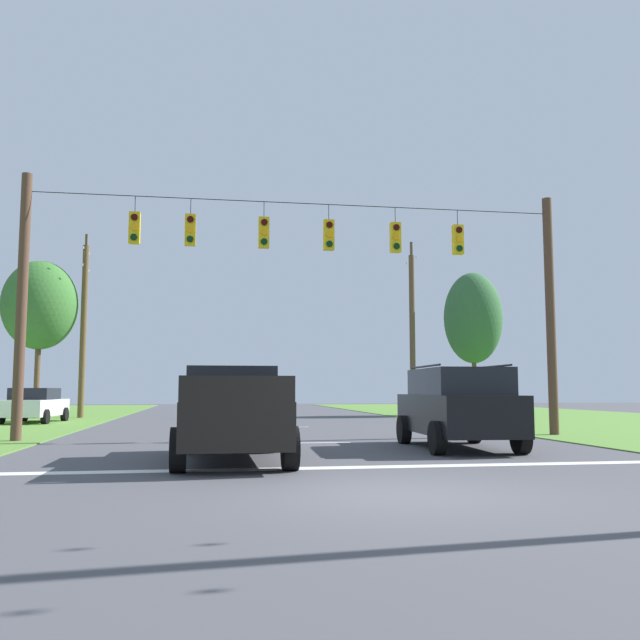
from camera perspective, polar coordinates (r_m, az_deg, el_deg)
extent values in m
plane|color=#47474C|center=(10.01, 6.55, -14.18)|extent=(120.00, 120.00, 0.00)
cube|color=white|center=(13.21, 2.54, -12.13)|extent=(13.56, 0.45, 0.01)
cube|color=white|center=(19.10, -1.20, -10.17)|extent=(2.50, 0.15, 0.01)
cube|color=white|center=(26.97, -3.60, -8.87)|extent=(2.50, 0.15, 0.01)
cube|color=white|center=(32.47, -4.58, -8.33)|extent=(2.50, 0.15, 0.01)
cube|color=white|center=(39.23, -5.40, -7.88)|extent=(2.50, 0.15, 0.01)
cylinder|color=brown|center=(21.39, -23.54, 1.14)|extent=(0.30, 0.30, 7.73)
cylinder|color=brown|center=(23.43, 18.60, 0.40)|extent=(0.30, 0.30, 7.73)
cylinder|color=black|center=(21.56, -1.44, 9.66)|extent=(16.23, 0.02, 0.02)
cylinder|color=black|center=(21.42, -15.10, 9.27)|extent=(0.02, 0.02, 0.50)
cube|color=yellow|center=(21.25, -15.15, 7.39)|extent=(0.32, 0.24, 0.95)
cylinder|color=#310503|center=(21.18, -15.17, 8.25)|extent=(0.20, 0.04, 0.20)
cylinder|color=orange|center=(21.11, -15.19, 7.46)|extent=(0.20, 0.04, 0.20)
cylinder|color=black|center=(21.05, -15.22, 6.66)|extent=(0.20, 0.04, 0.20)
cylinder|color=black|center=(21.32, -10.69, 9.25)|extent=(0.02, 0.02, 0.50)
cube|color=yellow|center=(21.14, -10.72, 7.35)|extent=(0.32, 0.24, 0.95)
cylinder|color=#310503|center=(21.07, -10.72, 8.22)|extent=(0.20, 0.04, 0.20)
cylinder|color=orange|center=(21.00, -10.73, 7.43)|extent=(0.20, 0.04, 0.20)
cylinder|color=black|center=(20.94, -10.75, 6.63)|extent=(0.20, 0.04, 0.20)
cylinder|color=black|center=(21.37, -4.67, 9.13)|extent=(0.02, 0.02, 0.50)
cube|color=yellow|center=(21.19, -4.69, 7.24)|extent=(0.32, 0.24, 0.95)
cylinder|color=#310503|center=(21.13, -4.65, 8.10)|extent=(0.20, 0.04, 0.20)
cylinder|color=orange|center=(21.06, -4.66, 7.31)|extent=(0.20, 0.04, 0.20)
cylinder|color=black|center=(20.99, -4.67, 6.51)|extent=(0.20, 0.04, 0.20)
cylinder|color=black|center=(21.61, 0.73, 8.94)|extent=(0.02, 0.02, 0.50)
cube|color=yellow|center=(21.44, 0.73, 7.07)|extent=(0.32, 0.24, 0.95)
cylinder|color=#310503|center=(21.38, 0.80, 7.92)|extent=(0.20, 0.04, 0.20)
cylinder|color=orange|center=(21.31, 0.80, 7.13)|extent=(0.20, 0.04, 0.20)
cylinder|color=black|center=(21.24, 0.80, 6.35)|extent=(0.20, 0.04, 0.20)
cylinder|color=black|center=(22.07, 6.26, 8.66)|extent=(0.02, 0.02, 0.50)
cube|color=yellow|center=(21.91, 6.28, 6.82)|extent=(0.32, 0.24, 0.95)
cylinder|color=#310503|center=(21.84, 6.37, 7.66)|extent=(0.20, 0.04, 0.20)
cylinder|color=orange|center=(21.77, 6.38, 6.89)|extent=(0.20, 0.04, 0.20)
cylinder|color=black|center=(21.71, 6.39, 6.12)|extent=(0.20, 0.04, 0.20)
cylinder|color=black|center=(22.70, 11.34, 8.33)|extent=(0.02, 0.02, 0.50)
cube|color=yellow|center=(22.54, 11.38, 6.55)|extent=(0.32, 0.24, 0.95)
cylinder|color=#310503|center=(22.47, 11.49, 7.36)|extent=(0.20, 0.04, 0.20)
cylinder|color=orange|center=(22.41, 11.50, 6.61)|extent=(0.20, 0.04, 0.20)
cylinder|color=black|center=(22.35, 11.52, 5.86)|extent=(0.20, 0.04, 0.20)
cube|color=black|center=(14.43, -7.37, -8.28)|extent=(2.01, 5.40, 0.85)
cube|color=black|center=(15.06, -7.42, -5.22)|extent=(1.85, 1.90, 0.70)
cube|color=black|center=(13.06, -11.26, -5.64)|extent=(0.11, 2.38, 0.45)
cube|color=black|center=(13.14, -2.99, -5.74)|extent=(0.11, 2.38, 0.45)
cube|color=black|center=(11.77, -6.86, -5.70)|extent=(1.96, 0.10, 0.45)
cylinder|color=black|center=(16.28, -11.19, -9.43)|extent=(0.28, 0.80, 0.80)
cylinder|color=black|center=(16.35, -4.07, -9.50)|extent=(0.28, 0.80, 0.80)
cylinder|color=black|center=(12.62, -11.70, -10.51)|extent=(0.28, 0.80, 0.80)
cylinder|color=black|center=(12.71, -2.50, -10.59)|extent=(0.28, 0.80, 0.80)
cube|color=black|center=(17.63, 11.30, -7.65)|extent=(2.20, 4.90, 0.95)
cube|color=black|center=(17.48, 11.40, -5.05)|extent=(1.97, 3.29, 0.65)
cylinder|color=black|center=(17.25, 8.67, -3.84)|extent=(0.20, 2.72, 0.05)
cylinder|color=black|center=(17.76, 13.99, -3.79)|extent=(0.20, 2.72, 0.05)
cylinder|color=black|center=(18.97, 6.99, -9.02)|extent=(0.30, 0.77, 0.76)
cylinder|color=black|center=(19.50, 12.64, -8.83)|extent=(0.30, 0.77, 0.76)
cylinder|color=black|center=(15.81, 9.71, -9.64)|extent=(0.30, 0.77, 0.76)
cylinder|color=black|center=(16.45, 16.35, -9.34)|extent=(0.30, 0.77, 0.76)
cube|color=silver|center=(32.48, -22.63, -6.73)|extent=(2.11, 4.42, 0.70)
cube|color=black|center=(32.47, -22.59, -5.68)|extent=(1.77, 2.21, 0.50)
cylinder|color=black|center=(30.87, -21.85, -7.49)|extent=(0.27, 0.65, 0.64)
cylinder|color=black|center=(31.43, -25.02, -7.32)|extent=(0.27, 0.65, 0.64)
cylinder|color=black|center=(33.59, -20.45, -7.36)|extent=(0.27, 0.65, 0.64)
cylinder|color=black|center=(34.11, -23.38, -7.23)|extent=(0.27, 0.65, 0.64)
cylinder|color=brown|center=(38.60, 7.68, -1.22)|extent=(0.31, 0.31, 8.99)
cube|color=brown|center=(39.13, 7.60, 4.77)|extent=(0.12, 0.12, 2.33)
cylinder|color=#B2B7BC|center=(40.03, 7.21, 4.70)|extent=(0.08, 0.08, 0.12)
cylinder|color=#B2B7BC|center=(38.28, 8.00, 5.20)|extent=(0.08, 0.08, 0.12)
cylinder|color=brown|center=(37.26, -19.07, -0.84)|extent=(0.31, 0.31, 8.92)
cube|color=brown|center=(37.81, -18.86, 5.30)|extent=(0.12, 0.12, 1.98)
cylinder|color=#B2B7BC|center=(38.60, -18.66, 5.25)|extent=(0.08, 0.08, 0.12)
cylinder|color=#B2B7BC|center=(37.06, -19.06, 5.71)|extent=(0.08, 0.08, 0.12)
cube|color=brown|center=(37.65, -18.91, 3.95)|extent=(0.12, 0.12, 2.18)
cylinder|color=#B2B7BC|center=(38.52, -18.69, 3.91)|extent=(0.08, 0.08, 0.12)
cylinder|color=#B2B7BC|center=(36.82, -19.13, 4.36)|extent=(0.08, 0.08, 0.12)
cylinder|color=brown|center=(37.66, -22.44, -4.14)|extent=(0.29, 0.29, 4.50)
ellipsoid|color=#376D2D|center=(37.90, -22.24, 1.16)|extent=(3.76, 3.76, 4.56)
cylinder|color=brown|center=(39.77, 12.71, -4.80)|extent=(0.26, 0.26, 4.08)
ellipsoid|color=#305E33|center=(39.97, 12.60, 0.18)|extent=(3.29, 3.29, 5.18)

